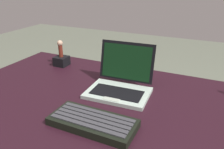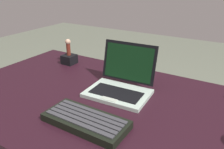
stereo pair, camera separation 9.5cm
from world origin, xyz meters
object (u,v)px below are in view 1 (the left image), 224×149
object	(u,v)px
external_keyboard	(93,122)
figurine	(60,48)
laptop_front	(121,83)
figurine_stand	(62,61)

from	to	relation	value
external_keyboard	figurine	size ratio (longest dim) A/B	3.16
laptop_front	figurine	world-z (taller)	laptop_front
figurine_stand	figurine	size ratio (longest dim) A/B	0.76
figurine	laptop_front	bearing A→B (deg)	-19.85
figurine	external_keyboard	bearing A→B (deg)	-43.97
laptop_front	external_keyboard	bearing A→B (deg)	-87.57
external_keyboard	laptop_front	bearing A→B (deg)	92.43
laptop_front	figurine	bearing A→B (deg)	160.15
laptop_front	figurine_stand	xyz separation A→B (m)	(-0.43, 0.16, -0.01)
figurine_stand	figurine	world-z (taller)	figurine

